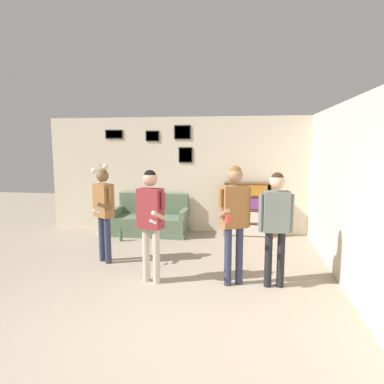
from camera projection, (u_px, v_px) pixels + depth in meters
The scene contains 11 objects.
ground_plane at pixel (138, 343), 3.61m from camera, with size 20.00×20.00×0.00m, color gray.
wall_back at pixel (199, 175), 8.05m from camera, with size 7.40×0.08×2.70m.
wall_right at pixel (339, 191), 5.33m from camera, with size 0.06×7.11×2.70m.
couch at pixel (151, 221), 7.96m from camera, with size 1.73×0.80×0.91m.
bookshelf at pixel (247, 209), 7.76m from camera, with size 1.04×0.30×1.22m.
floor_lamp at pixel (101, 189), 7.85m from camera, with size 0.42×0.28×1.64m.
person_player_foreground_left at pixel (103, 205), 5.94m from camera, with size 0.43×0.59×1.66m.
person_player_foreground_center at pixel (150, 214), 5.05m from camera, with size 0.48×0.55×1.70m.
person_watcher_holding_cup at pixel (234, 212), 4.95m from camera, with size 0.46×0.56×1.77m.
person_spectator_near_bookshelf at pixel (276, 218), 4.88m from camera, with size 0.50×0.24×1.68m.
bottle_on_floor at pixel (121, 236), 7.36m from camera, with size 0.07×0.07×0.30m.
Camera 1 is at (1.08, -3.22, 2.08)m, focal length 32.00 mm.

